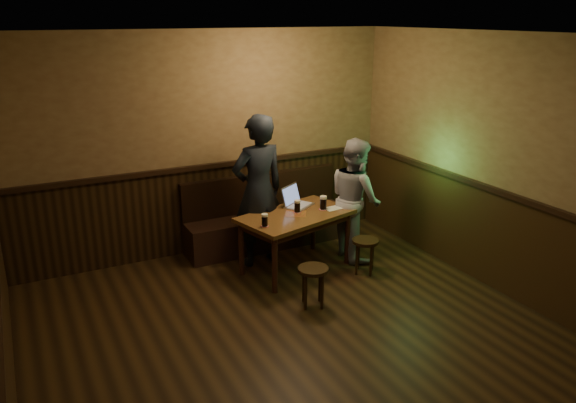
# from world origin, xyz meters

# --- Properties ---
(room) EXTENTS (5.04, 6.04, 2.84)m
(room) POSITION_xyz_m (0.00, 0.22, 1.20)
(room) COLOR black
(room) RESTS_ON ground
(bench) EXTENTS (2.20, 0.50, 0.95)m
(bench) POSITION_xyz_m (0.70, 2.75, 0.31)
(bench) COLOR black
(bench) RESTS_ON ground
(pub_table) EXTENTS (1.48, 1.07, 0.72)m
(pub_table) POSITION_xyz_m (0.70, 1.90, 0.62)
(pub_table) COLOR #4F3616
(pub_table) RESTS_ON ground
(stool_left) EXTENTS (0.42, 0.42, 0.44)m
(stool_left) POSITION_xyz_m (0.44, 1.01, 0.35)
(stool_left) COLOR black
(stool_left) RESTS_ON ground
(stool_right) EXTENTS (0.34, 0.34, 0.42)m
(stool_right) POSITION_xyz_m (1.38, 1.43, 0.34)
(stool_right) COLOR black
(stool_right) RESTS_ON ground
(pint_left) EXTENTS (0.09, 0.09, 0.15)m
(pint_left) POSITION_xyz_m (0.20, 1.69, 0.79)
(pint_left) COLOR #A1131A
(pint_left) RESTS_ON pub_table
(pint_mid) EXTENTS (0.10, 0.10, 0.15)m
(pint_mid) POSITION_xyz_m (0.74, 1.94, 0.79)
(pint_mid) COLOR #A1131A
(pint_mid) RESTS_ON pub_table
(pint_right) EXTENTS (0.11, 0.11, 0.17)m
(pint_right) POSITION_xyz_m (1.07, 1.89, 0.80)
(pint_right) COLOR #A1131A
(pint_right) RESTS_ON pub_table
(laptop) EXTENTS (0.45, 0.43, 0.25)m
(laptop) POSITION_xyz_m (0.83, 2.15, 0.78)
(laptop) COLOR silver
(laptop) RESTS_ON pub_table
(menu) EXTENTS (0.23, 0.17, 0.00)m
(menu) POSITION_xyz_m (1.20, 1.86, 0.71)
(menu) COLOR silver
(menu) RESTS_ON pub_table
(person_suit) EXTENTS (0.72, 0.50, 1.87)m
(person_suit) POSITION_xyz_m (0.38, 2.27, 0.94)
(person_suit) COLOR black
(person_suit) RESTS_ON ground
(person_grey) EXTENTS (0.65, 0.80, 1.54)m
(person_grey) POSITION_xyz_m (1.55, 1.92, 0.77)
(person_grey) COLOR #94949A
(person_grey) RESTS_ON ground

